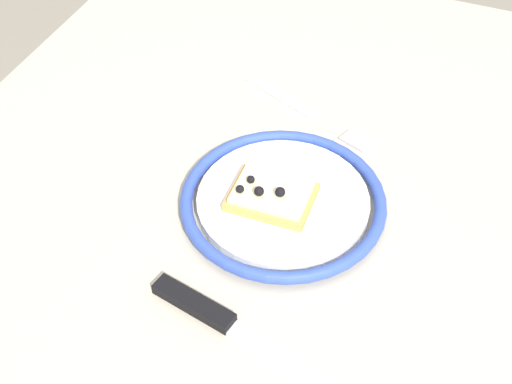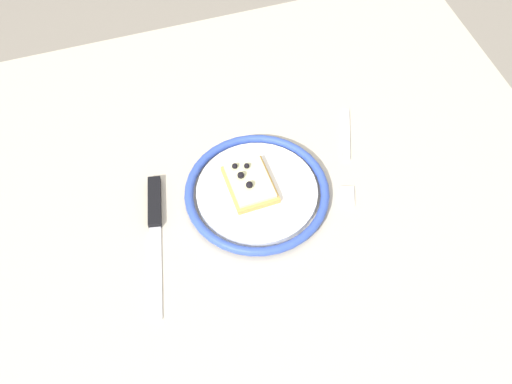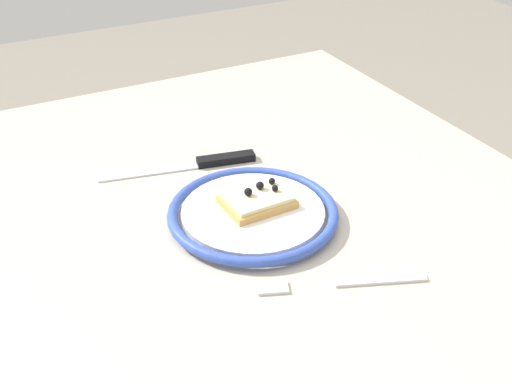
% 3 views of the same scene
% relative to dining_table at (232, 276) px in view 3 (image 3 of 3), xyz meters
% --- Properties ---
extents(dining_table, '(1.02, 0.93, 0.70)m').
position_rel_dining_table_xyz_m(dining_table, '(0.00, 0.00, 0.00)').
color(dining_table, '#BCB29E').
rests_on(dining_table, ground_plane).
extents(plate, '(0.23, 0.23, 0.02)m').
position_rel_dining_table_xyz_m(plate, '(0.00, -0.03, 0.09)').
color(plate, white).
rests_on(plate, dining_table).
extents(pizza_slice_near, '(0.07, 0.09, 0.03)m').
position_rel_dining_table_xyz_m(pizza_slice_near, '(0.01, -0.04, 0.11)').
color(pizza_slice_near, tan).
rests_on(pizza_slice_near, plate).
extents(knife, '(0.07, 0.24, 0.01)m').
position_rel_dining_table_xyz_m(knife, '(0.16, -0.04, 0.09)').
color(knife, silver).
rests_on(knife, dining_table).
extents(fork, '(0.09, 0.19, 0.00)m').
position_rel_dining_table_xyz_m(fork, '(-0.17, -0.06, 0.09)').
color(fork, silver).
rests_on(fork, dining_table).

